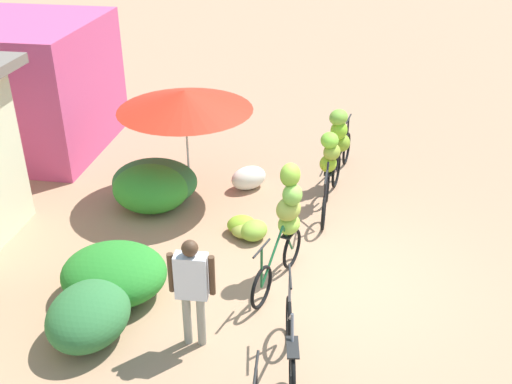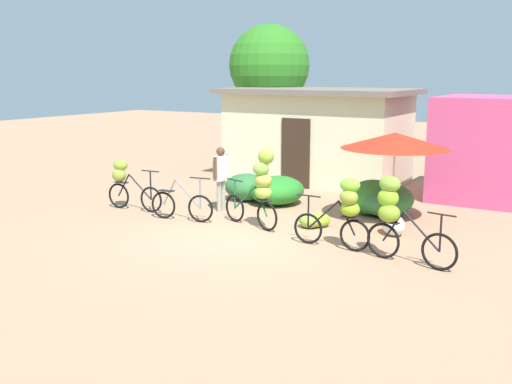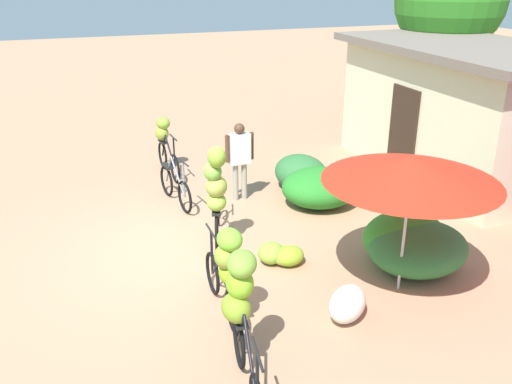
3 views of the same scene
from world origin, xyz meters
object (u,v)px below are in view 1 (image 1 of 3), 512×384
object	(u,v)px
bicycle_near_pile	(290,344)
banana_pile_on_ground	(247,228)
bicycle_center_loaded	(287,216)
bicycle_by_shop	(329,166)
shop_pink	(33,86)
produce_sack	(249,178)
person_vendor	(192,283)
bicycle_rightmost	(340,139)
market_umbrella	(185,100)

from	to	relation	value
bicycle_near_pile	banana_pile_on_ground	xyz separation A→B (m)	(2.84, 1.03, -0.20)
bicycle_center_loaded	bicycle_by_shop	distance (m)	2.17
shop_pink	bicycle_by_shop	size ratio (longest dim) A/B	2.02
bicycle_center_loaded	produce_sack	bearing A→B (deg)	21.23
person_vendor	bicycle_center_loaded	bearing A→B (deg)	-29.90
produce_sack	person_vendor	bearing A→B (deg)	-179.51
bicycle_near_pile	bicycle_rightmost	world-z (taller)	bicycle_rightmost
bicycle_rightmost	produce_sack	xyz separation A→B (m)	(-0.56, 1.65, -0.67)
produce_sack	person_vendor	xyz separation A→B (m)	(-4.25, -0.04, 0.72)
bicycle_rightmost	produce_sack	world-z (taller)	bicycle_rightmost
shop_pink	banana_pile_on_ground	world-z (taller)	shop_pink
banana_pile_on_ground	person_vendor	bearing A→B (deg)	175.36
bicycle_by_shop	banana_pile_on_ground	xyz separation A→B (m)	(-1.17, 1.24, -0.67)
bicycle_center_loaded	bicycle_near_pile	bearing A→B (deg)	-171.77
market_umbrella	bicycle_rightmost	xyz separation A→B (m)	(0.94, -2.69, -0.93)
shop_pink	bicycle_rightmost	world-z (taller)	shop_pink
banana_pile_on_ground	bicycle_center_loaded	bearing A→B (deg)	-141.30
bicycle_rightmost	produce_sack	distance (m)	1.86
market_umbrella	person_vendor	distance (m)	4.12
bicycle_center_loaded	market_umbrella	bearing A→B (deg)	42.88
market_umbrella	bicycle_near_pile	bearing A→B (deg)	-150.50
produce_sack	person_vendor	distance (m)	4.31
shop_pink	bicycle_by_shop	bearing A→B (deg)	-105.46
bicycle_by_shop	market_umbrella	bearing A→B (deg)	87.80
produce_sack	person_vendor	world-z (taller)	person_vendor
bicycle_near_pile	bicycle_rightmost	size ratio (longest dim) A/B	0.92
bicycle_rightmost	banana_pile_on_ground	distance (m)	2.71
bicycle_by_shop	produce_sack	distance (m)	1.67
bicycle_by_shop	banana_pile_on_ground	bearing A→B (deg)	133.30
shop_pink	produce_sack	size ratio (longest dim) A/B	4.57
bicycle_by_shop	person_vendor	xyz separation A→B (m)	(-3.78, 1.45, 0.12)
banana_pile_on_ground	shop_pink	bearing A→B (deg)	60.01
bicycle_center_loaded	person_vendor	size ratio (longest dim) A/B	1.13
banana_pile_on_ground	bicycle_near_pile	bearing A→B (deg)	-160.11
bicycle_near_pile	person_vendor	bearing A→B (deg)	79.86
bicycle_near_pile	market_umbrella	bearing A→B (deg)	29.50
banana_pile_on_ground	produce_sack	size ratio (longest dim) A/B	1.16
shop_pink	produce_sack	distance (m)	5.06
shop_pink	bicycle_center_loaded	world-z (taller)	shop_pink
produce_sack	shop_pink	bearing A→B (deg)	75.21
bicycle_rightmost	produce_sack	size ratio (longest dim) A/B	2.42
shop_pink	banana_pile_on_ground	distance (m)	5.92
bicycle_rightmost	banana_pile_on_ground	size ratio (longest dim) A/B	2.09
person_vendor	shop_pink	bearing A→B (deg)	41.10
bicycle_rightmost	banana_pile_on_ground	bearing A→B (deg)	147.61
market_umbrella	banana_pile_on_ground	size ratio (longest dim) A/B	2.92
bicycle_rightmost	market_umbrella	bearing A→B (deg)	109.20
shop_pink	bicycle_by_shop	xyz separation A→B (m)	(-1.73, -6.26, -0.52)
market_umbrella	bicycle_by_shop	size ratio (longest dim) A/B	1.50
bicycle_center_loaded	bicycle_rightmost	bearing A→B (deg)	-11.60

